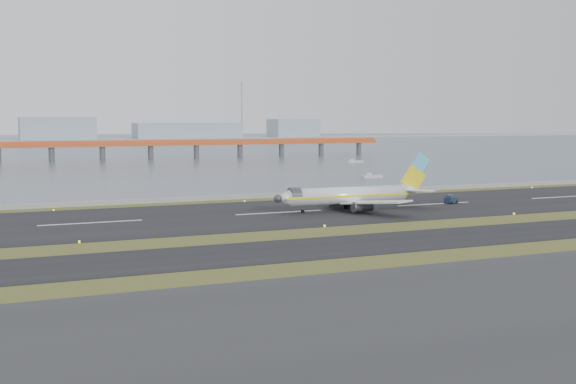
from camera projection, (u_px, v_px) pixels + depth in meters
The scene contains 12 objects.
ground at pixel (343, 233), 129.58m from camera, with size 1000.00×1000.00×0.00m, color #384B1A.
apron_strip at pixel (574, 305), 79.24m from camera, with size 1000.00×50.00×0.10m, color #2A2B2D.
taxiway_strip at pixel (377, 243), 118.59m from camera, with size 1000.00×18.00×0.10m, color black.
runway_strip at pixel (279, 213), 157.03m from camera, with size 1000.00×45.00×0.10m, color black.
seawall at pixel (235, 197), 184.44m from camera, with size 1000.00×2.50×1.00m, color gray.
bay_water at pixel (65, 146), 550.54m from camera, with size 1400.00×800.00×1.30m, color #465865.
red_pier at pixel (150, 145), 365.43m from camera, with size 260.00×5.00×10.20m.
far_shoreline at pixel (61, 134), 701.66m from camera, with size 1400.00×80.00×60.50m.
airliner at pixel (354, 195), 160.59m from camera, with size 38.52×32.89×12.80m.
pushback_tug at pixel (451, 199), 173.83m from camera, with size 3.86×3.07×2.17m.
workboat_near at pixel (371, 176), 249.25m from camera, with size 7.95×3.10×1.89m.
workboat_far at pixel (354, 161), 336.60m from camera, with size 7.77×3.46×1.82m.
Camera 1 is at (-59.35, -114.02, 20.45)m, focal length 45.00 mm.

